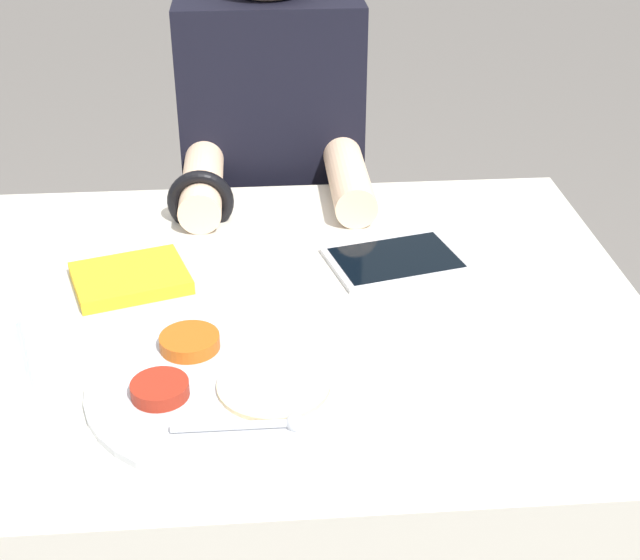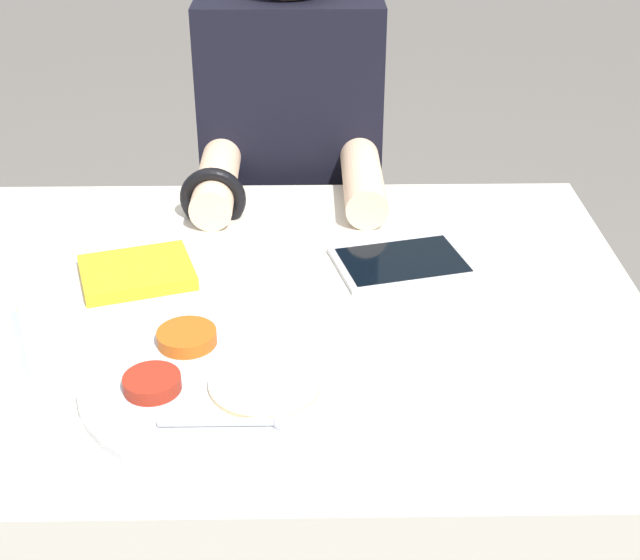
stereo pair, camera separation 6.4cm
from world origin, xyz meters
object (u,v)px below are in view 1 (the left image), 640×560
thali_tray (223,382)px  tablet_device (396,260)px  red_notebook (131,279)px  drinking_glass (2,362)px  person_diner (274,226)px

thali_tray → tablet_device: bearing=49.0°
thali_tray → red_notebook: 0.30m
thali_tray → tablet_device: thali_tray is taller
red_notebook → tablet_device: size_ratio=0.84×
thali_tray → drinking_glass: drinking_glass is taller
tablet_device → person_diner: 0.50m
thali_tray → person_diner: bearing=83.6°
tablet_device → drinking_glass: bearing=-148.9°
red_notebook → person_diner: size_ratio=0.16×
thali_tray → person_diner: size_ratio=0.28×
red_notebook → tablet_device: red_notebook is taller
red_notebook → drinking_glass: 0.30m
person_diner → drinking_glass: 0.85m
person_diner → tablet_device: bearing=-68.7°
tablet_device → red_notebook: bearing=-175.0°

